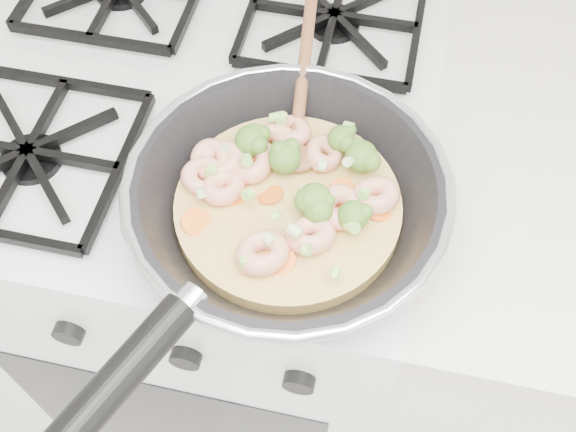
# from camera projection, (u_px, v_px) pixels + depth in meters

# --- Properties ---
(stove) EXTENTS (0.60, 0.60, 0.92)m
(stove) POSITION_uv_depth(u_px,v_px,m) (222.00, 261.00, 1.22)
(stove) COLOR white
(stove) RESTS_ON ground
(skillet) EXTENTS (0.33, 0.64, 0.10)m
(skillet) POSITION_uv_depth(u_px,v_px,m) (285.00, 200.00, 0.69)
(skillet) COLOR black
(skillet) RESTS_ON stove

